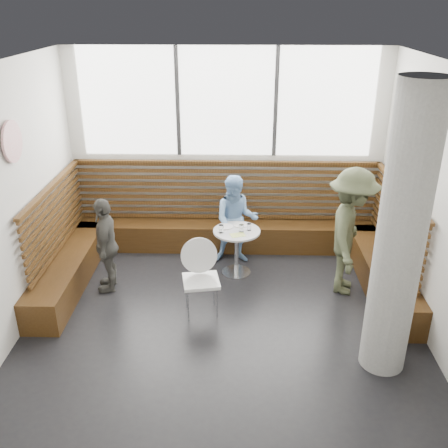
{
  "coord_description": "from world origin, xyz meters",
  "views": [
    {
      "loc": [
        0.17,
        -5.22,
        3.82
      ],
      "look_at": [
        0.0,
        1.0,
        1.0
      ],
      "focal_mm": 40.0,
      "sensor_mm": 36.0,
      "label": 1
    }
  ],
  "objects_px": {
    "child_left": "(106,245)",
    "child_back": "(236,220)",
    "cafe_table": "(237,243)",
    "adult_man": "(350,232)",
    "concrete_column": "(401,237)",
    "cafe_chair": "(201,271)"
  },
  "relations": [
    {
      "from": "cafe_table",
      "to": "adult_man",
      "type": "relative_size",
      "value": 0.39
    },
    {
      "from": "child_back",
      "to": "child_left",
      "type": "bearing_deg",
      "value": -155.1
    },
    {
      "from": "cafe_table",
      "to": "adult_man",
      "type": "height_order",
      "value": "adult_man"
    },
    {
      "from": "child_back",
      "to": "child_left",
      "type": "height_order",
      "value": "child_back"
    },
    {
      "from": "cafe_chair",
      "to": "adult_man",
      "type": "xyz_separation_m",
      "value": [
        2.01,
        0.58,
        0.31
      ]
    },
    {
      "from": "concrete_column",
      "to": "child_left",
      "type": "xyz_separation_m",
      "value": [
        -3.49,
        1.54,
        -0.91
      ]
    },
    {
      "from": "cafe_chair",
      "to": "child_left",
      "type": "height_order",
      "value": "child_left"
    },
    {
      "from": "adult_man",
      "to": "concrete_column",
      "type": "bearing_deg",
      "value": -161.02
    },
    {
      "from": "adult_man",
      "to": "child_left",
      "type": "bearing_deg",
      "value": 105.32
    },
    {
      "from": "adult_man",
      "to": "child_left",
      "type": "xyz_separation_m",
      "value": [
        -3.37,
        -0.04,
        -0.22
      ]
    },
    {
      "from": "cafe_chair",
      "to": "child_left",
      "type": "distance_m",
      "value": 1.47
    },
    {
      "from": "cafe_table",
      "to": "adult_man",
      "type": "xyz_separation_m",
      "value": [
        1.55,
        -0.42,
        0.39
      ]
    },
    {
      "from": "cafe_table",
      "to": "child_left",
      "type": "xyz_separation_m",
      "value": [
        -1.82,
        -0.46,
        0.18
      ]
    },
    {
      "from": "cafe_chair",
      "to": "adult_man",
      "type": "height_order",
      "value": "adult_man"
    },
    {
      "from": "concrete_column",
      "to": "cafe_chair",
      "type": "distance_m",
      "value": 2.56
    },
    {
      "from": "cafe_table",
      "to": "child_left",
      "type": "bearing_deg",
      "value": -165.74
    },
    {
      "from": "concrete_column",
      "to": "child_left",
      "type": "distance_m",
      "value": 3.92
    },
    {
      "from": "child_left",
      "to": "child_back",
      "type": "bearing_deg",
      "value": 109.08
    },
    {
      "from": "cafe_chair",
      "to": "adult_man",
      "type": "bearing_deg",
      "value": 5.94
    },
    {
      "from": "child_back",
      "to": "child_left",
      "type": "xyz_separation_m",
      "value": [
        -1.81,
        -0.86,
        -0.02
      ]
    },
    {
      "from": "cafe_table",
      "to": "cafe_chair",
      "type": "relative_size",
      "value": 0.71
    },
    {
      "from": "cafe_table",
      "to": "child_back",
      "type": "distance_m",
      "value": 0.44
    }
  ]
}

